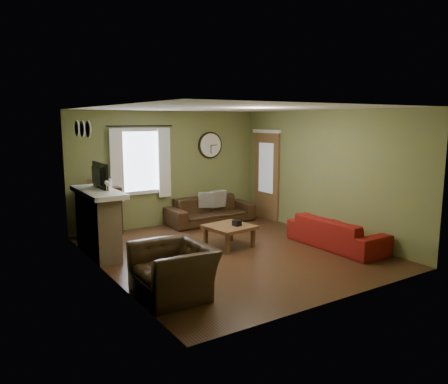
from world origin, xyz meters
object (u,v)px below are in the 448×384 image
bookshelf (100,212)px  sofa_red (336,232)px  sofa_brown (210,210)px  coffee_table (229,236)px  armchair (173,271)px

bookshelf → sofa_red: bookshelf is taller
sofa_brown → coffee_table: size_ratio=2.60×
bookshelf → sofa_red: bearing=-42.6°
bookshelf → sofa_brown: size_ratio=0.49×
sofa_brown → armchair: size_ratio=1.90×
sofa_brown → sofa_red: 3.17m
sofa_red → armchair: size_ratio=1.80×
bookshelf → sofa_brown: 2.56m
sofa_red → coffee_table: bearing=57.3°
bookshelf → sofa_red: size_ratio=0.52×
armchair → coffee_table: armchair is taller
sofa_red → coffee_table: sofa_red is taller
bookshelf → armchair: bearing=-91.8°
coffee_table → sofa_brown: bearing=69.0°
bookshelf → armchair: 3.66m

